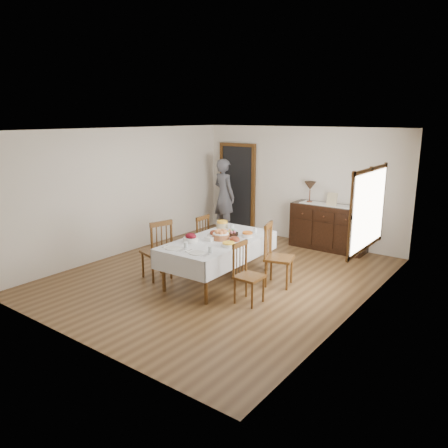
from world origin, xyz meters
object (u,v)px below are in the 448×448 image
Objects in this scene: sideboard at (329,227)px; table_lamp at (310,186)px; chair_left_far at (198,239)px; chair_right_near at (247,273)px; chair_right_far at (276,254)px; chair_left_near at (158,249)px; person at (224,194)px; dining_table at (218,244)px.

sideboard is 3.53× the size of table_lamp.
chair_left_far is 1.02× the size of chair_right_near.
chair_left_far is 1.81m from chair_right_far.
chair_right_near is 2.06× the size of table_lamp.
chair_left_near is 1.81m from chair_right_near.
person is (-2.80, 2.29, 0.43)m from chair_right_far.
sideboard is (-0.14, 2.49, -0.06)m from chair_right_far.
table_lamp is at bearing 178.33° from sideboard.
chair_left_far is at bearing 148.90° from dining_table.
person is (-1.89, 2.71, 0.32)m from dining_table.
chair_right_far is 2.34× the size of table_lamp.
dining_table is 3.02m from table_lamp.
chair_left_far is 0.90× the size of chair_right_far.
dining_table is at bearing -104.86° from sideboard.
chair_left_near is 3.87m from sideboard.
table_lamp reaches higher than chair_right_far.
table_lamp is (0.29, 2.93, 0.67)m from dining_table.
chair_right_near is at bearing 108.57° from chair_left_near.
dining_table is 4.80× the size of table_lamp.
chair_left_far is 2.82m from table_lamp.
dining_table is 1.07m from chair_left_near.
sideboard reaches higher than chair_right_near.
chair_left_near reaches higher than chair_right_near.
chair_right_far is 0.66× the size of sideboard.
dining_table is at bearing 98.58° from chair_right_far.
chair_left_near is 0.67× the size of sideboard.
chair_right_near is (1.81, 0.11, -0.07)m from chair_left_near.
person is at bearing 41.58° from chair_right_near.
chair_right_near is 0.88× the size of chair_right_far.
table_lamp is at bearing 83.08° from dining_table.
person is 4.24× the size of table_lamp.
dining_table is at bearing 62.88° from chair_right_near.
person reaches higher than chair_right_near.
chair_left_near is 1.14× the size of chair_right_near.
chair_left_near is at bearing -148.65° from dining_table.
table_lamp is (-0.62, 3.40, 0.85)m from chair_right_near.
chair_left_far is at bearing 128.91° from person.
chair_right_near is 3.39m from sideboard.
table_lamp is at bearing 153.18° from chair_left_far.
chair_right_near is (0.91, -0.47, -0.18)m from dining_table.
person is at bearing -175.50° from sideboard.
dining_table is 1.36× the size of sideboard.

